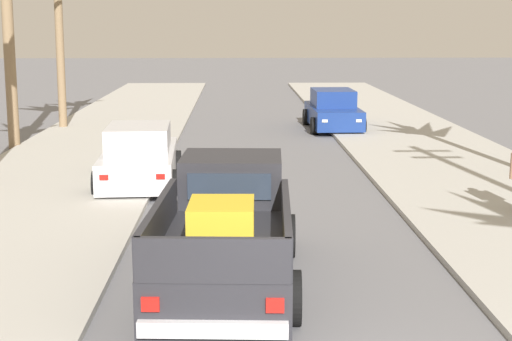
# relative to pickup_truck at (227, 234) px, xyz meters

# --- Properties ---
(sidewalk_left) EXTENTS (5.18, 60.00, 0.12)m
(sidewalk_left) POSITION_rel_pickup_truck_xyz_m (-4.45, 7.72, -0.74)
(sidewalk_left) COLOR #B2AFA8
(sidewalk_left) RESTS_ON ground
(sidewalk_right) EXTENTS (5.18, 60.00, 0.12)m
(sidewalk_right) POSITION_rel_pickup_truck_xyz_m (6.27, 7.72, -0.74)
(sidewalk_right) COLOR #B2AFA8
(sidewalk_right) RESTS_ON ground
(curb_left) EXTENTS (0.16, 60.00, 0.10)m
(curb_left) POSITION_rel_pickup_truck_xyz_m (-3.26, 7.72, -0.75)
(curb_left) COLOR silver
(curb_left) RESTS_ON ground
(curb_right) EXTENTS (0.16, 60.00, 0.10)m
(curb_right) POSITION_rel_pickup_truck_xyz_m (5.08, 7.72, -0.75)
(curb_right) COLOR silver
(curb_right) RESTS_ON ground
(pickup_truck) EXTENTS (2.41, 5.30, 1.80)m
(pickup_truck) POSITION_rel_pickup_truck_xyz_m (0.00, 0.00, 0.00)
(pickup_truck) COLOR #28282D
(pickup_truck) RESTS_ON ground
(car_left_near) EXTENTS (2.18, 4.33, 1.54)m
(car_left_near) POSITION_rel_pickup_truck_xyz_m (-2.30, 7.17, -0.08)
(car_left_near) COLOR silver
(car_left_near) RESTS_ON ground
(car_left_mid) EXTENTS (2.08, 4.29, 1.54)m
(car_left_mid) POSITION_rel_pickup_truck_xyz_m (3.92, 16.88, -0.08)
(car_left_mid) COLOR navy
(car_left_mid) RESTS_ON ground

